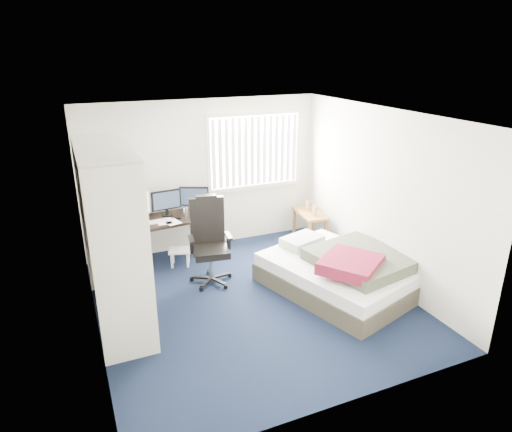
{
  "coord_description": "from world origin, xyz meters",
  "views": [
    {
      "loc": [
        -2.11,
        -5.01,
        3.25
      ],
      "look_at": [
        0.22,
        0.4,
        1.07
      ],
      "focal_mm": 32.0,
      "sensor_mm": 36.0,
      "label": 1
    }
  ],
  "objects_px": {
    "office_chair": "(210,249)",
    "nightstand": "(310,216)",
    "desk": "(166,216)",
    "bed": "(341,272)"
  },
  "relations": [
    {
      "from": "desk",
      "to": "office_chair",
      "type": "height_order",
      "value": "office_chair"
    },
    {
      "from": "office_chair",
      "to": "nightstand",
      "type": "distance_m",
      "value": 2.2
    },
    {
      "from": "desk",
      "to": "bed",
      "type": "distance_m",
      "value": 2.84
    },
    {
      "from": "desk",
      "to": "nightstand",
      "type": "relative_size",
      "value": 1.92
    },
    {
      "from": "office_chair",
      "to": "desk",
      "type": "bearing_deg",
      "value": 113.98
    },
    {
      "from": "desk",
      "to": "nightstand",
      "type": "bearing_deg",
      "value": -4.71
    },
    {
      "from": "desk",
      "to": "nightstand",
      "type": "distance_m",
      "value": 2.52
    },
    {
      "from": "nightstand",
      "to": "bed",
      "type": "relative_size",
      "value": 0.34
    },
    {
      "from": "office_chair",
      "to": "nightstand",
      "type": "bearing_deg",
      "value": 18.96
    },
    {
      "from": "office_chair",
      "to": "nightstand",
      "type": "relative_size",
      "value": 1.59
    }
  ]
}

